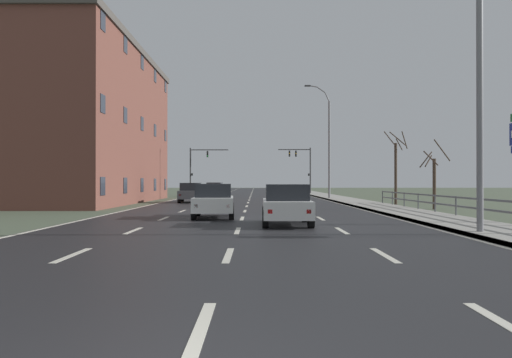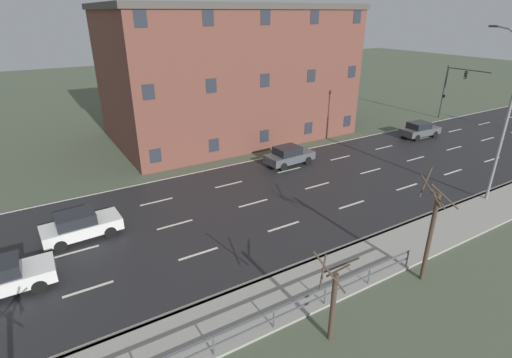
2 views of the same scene
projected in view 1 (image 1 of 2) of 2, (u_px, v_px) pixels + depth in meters
ground_plane at (249, 198)px, 51.46m from camera, size 160.00×160.00×0.12m
road_asphalt_strip at (250, 194)px, 63.45m from camera, size 14.00×120.00×0.03m
sidewalk_right at (315, 194)px, 63.48m from camera, size 3.00×120.00×0.12m
guardrail at (467, 204)px, 21.07m from camera, size 0.07×28.69×1.00m
street_lamp_foreground at (473, 55)px, 15.13m from camera, size 2.62×0.24×11.51m
street_lamp_midground at (327, 143)px, 46.14m from camera, size 2.45×0.24×10.90m
traffic_signal_right at (302, 163)px, 64.88m from camera, size 4.39×0.36×6.21m
traffic_signal_left at (196, 164)px, 62.93m from camera, size 5.01×0.36×6.05m
car_near_left at (286, 204)px, 18.48m from camera, size 1.88×4.12×1.57m
car_near_right at (214, 189)px, 54.15m from camera, size 2.01×4.19×1.57m
car_mid_centre at (213, 201)px, 22.15m from camera, size 1.99×4.18×1.57m
car_distant at (190, 192)px, 38.57m from camera, size 2.01×4.19×1.57m
brick_building at (54, 125)px, 38.65m from camera, size 14.07×22.72×12.28m
bare_tree_mid at (433, 179)px, 29.18m from camera, size 1.69×1.81×4.15m
bare_tree_far at (395, 169)px, 35.27m from camera, size 1.71×1.33×5.38m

